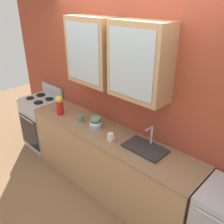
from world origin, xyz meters
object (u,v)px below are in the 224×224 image
Objects in this scene: vase at (60,105)px; cup_near_bowls at (81,118)px; stove_range at (43,122)px; sink_faucet at (145,148)px; bowl_stack at (96,122)px; cup_near_sink at (111,137)px.

vase is 0.41m from cup_near_bowls.
sink_faucet reaches higher than stove_range.
sink_faucet reaches higher than bowl_stack.
cup_near_sink is at bearing -3.00° from stove_range.
vase is (0.74, -0.09, 0.60)m from stove_range.
vase is at bearing -7.12° from stove_range.
bowl_stack is (1.40, 0.01, 0.52)m from stove_range.
cup_near_sink is (0.38, -0.11, -0.02)m from bowl_stack.
bowl_stack is at bearing 9.00° from vase.
sink_faucet is at bearing 3.59° from cup_near_bowls.
bowl_stack is (-0.81, -0.03, 0.04)m from sink_faucet.
sink_faucet is 2.86× the size of bowl_stack.
sink_faucet is 1.48m from vase.
cup_near_sink is at bearing -161.82° from sink_faucet.
bowl_stack is 0.59× the size of vase.
stove_range reaches higher than bowl_stack.
cup_near_bowls is at bearing -1.17° from stove_range.
vase is 2.55× the size of cup_near_sink.
bowl_stack is at bearing 0.52° from stove_range.
cup_near_bowls is (-0.66, 0.07, -0.00)m from cup_near_sink.
bowl_stack is at bearing 164.53° from cup_near_sink.
stove_range is 6.46× the size of bowl_stack.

